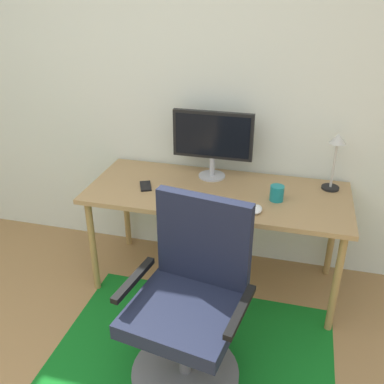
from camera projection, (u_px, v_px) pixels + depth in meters
name	position (u px, v px, depth m)	size (l,w,h in m)	color
wall_back	(162.00, 78.00, 2.89)	(6.00, 0.10, 2.60)	silver
area_rug	(190.00, 362.00, 2.36)	(1.55, 1.24, 0.01)	#11691D
desk	(217.00, 199.00, 2.72)	(1.64, 0.69, 0.70)	#A58051
monitor	(213.00, 138.00, 2.76)	(0.53, 0.18, 0.45)	#B2B2B7
keyboard	(200.00, 205.00, 2.50)	(0.43, 0.13, 0.02)	black
computer_mouse	(257.00, 209.00, 2.44)	(0.06, 0.10, 0.03)	white
coffee_cup	(277.00, 193.00, 2.56)	(0.08, 0.08, 0.09)	#187D81
cell_phone	(146.00, 186.00, 2.74)	(0.07, 0.14, 0.01)	black
desk_lamp	(336.00, 152.00, 2.61)	(0.11, 0.11, 0.37)	black
office_chair	(190.00, 313.00, 2.15)	(0.65, 0.59, 0.98)	slate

